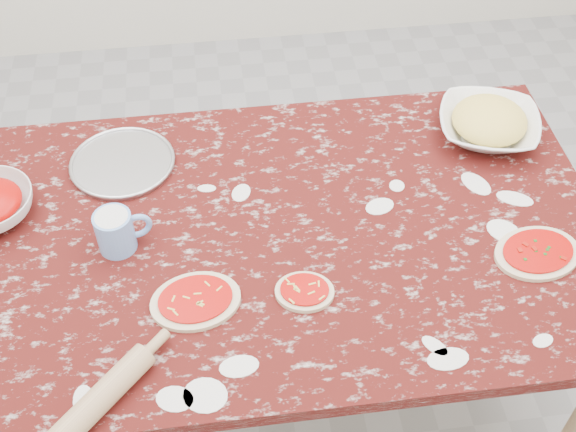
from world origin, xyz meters
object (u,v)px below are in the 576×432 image
(flour_mug, at_px, (117,231))
(cheese_bowl, at_px, (488,126))
(worktable, at_px, (288,251))
(rolling_pin, at_px, (97,402))
(pizza_tray, at_px, (123,163))

(flour_mug, bearing_deg, cheese_bowl, 15.64)
(worktable, distance_m, flour_mug, 0.44)
(cheese_bowl, height_order, rolling_pin, cheese_bowl)
(cheese_bowl, bearing_deg, worktable, -154.73)
(flour_mug, bearing_deg, pizza_tray, 90.15)
(worktable, distance_m, cheese_bowl, 0.68)
(pizza_tray, height_order, rolling_pin, rolling_pin)
(cheese_bowl, height_order, flour_mug, flour_mug)
(rolling_pin, bearing_deg, flour_mug, 85.88)
(pizza_tray, bearing_deg, rolling_pin, -92.41)
(worktable, xyz_separation_m, rolling_pin, (-0.45, -0.44, 0.11))
(pizza_tray, xyz_separation_m, rolling_pin, (-0.03, -0.73, 0.02))
(worktable, relative_size, rolling_pin, 5.64)
(rolling_pin, bearing_deg, cheese_bowl, 34.60)
(cheese_bowl, bearing_deg, rolling_pin, -145.40)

